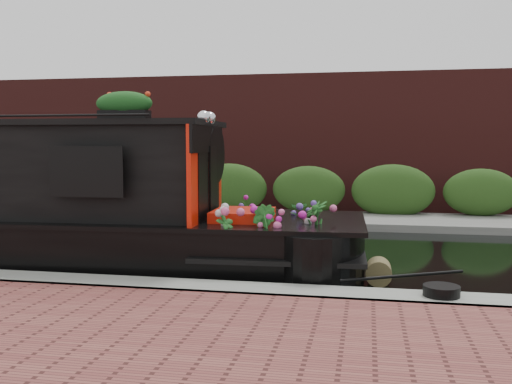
# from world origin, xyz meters

# --- Properties ---
(ground) EXTENTS (80.00, 80.00, 0.00)m
(ground) POSITION_xyz_m (0.00, 0.00, 0.00)
(ground) COLOR black
(ground) RESTS_ON ground
(near_bank_coping) EXTENTS (40.00, 0.60, 0.50)m
(near_bank_coping) POSITION_xyz_m (0.00, -3.30, 0.00)
(near_bank_coping) COLOR gray
(near_bank_coping) RESTS_ON ground
(far_bank_path) EXTENTS (40.00, 2.40, 0.34)m
(far_bank_path) POSITION_xyz_m (0.00, 4.20, 0.00)
(far_bank_path) COLOR slate
(far_bank_path) RESTS_ON ground
(far_hedge) EXTENTS (40.00, 1.10, 2.80)m
(far_hedge) POSITION_xyz_m (0.00, 5.10, 0.00)
(far_hedge) COLOR #274918
(far_hedge) RESTS_ON ground
(far_brick_wall) EXTENTS (40.00, 1.00, 8.00)m
(far_brick_wall) POSITION_xyz_m (0.00, 7.20, 0.00)
(far_brick_wall) COLOR #4B1B19
(far_brick_wall) RESTS_ON ground
(rope_fender) EXTENTS (0.36, 0.43, 0.36)m
(rope_fender) POSITION_xyz_m (3.98, -1.81, 0.18)
(rope_fender) COLOR brown
(rope_fender) RESTS_ON ground
(coiled_mooring_rope) EXTENTS (0.42, 0.42, 0.12)m
(coiled_mooring_rope) POSITION_xyz_m (4.66, -3.24, 0.31)
(coiled_mooring_rope) COLOR black
(coiled_mooring_rope) RESTS_ON near_bank_coping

